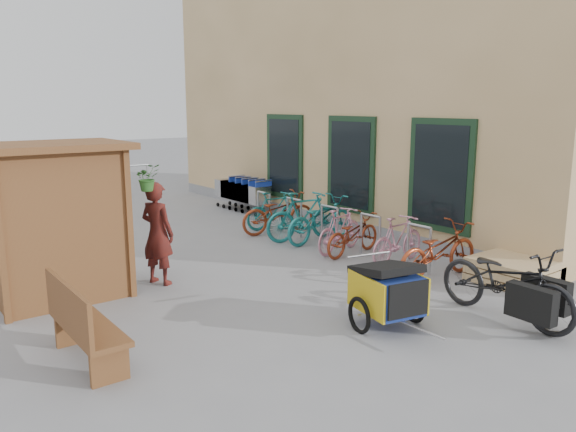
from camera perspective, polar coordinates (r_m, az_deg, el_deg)
ground at (r=8.85m, az=3.40°, el=-8.27°), size 80.00×80.00×0.00m
building at (r=16.13m, az=10.69°, el=12.99°), size 6.07×13.00×7.00m
kiosk at (r=9.13m, az=-23.11°, el=1.51°), size 2.49×1.65×2.40m
bike_rack at (r=11.92m, az=4.21°, el=-0.57°), size 0.05×5.35×0.86m
pallet_stack at (r=10.18m, az=21.72°, el=-5.22°), size 1.00×1.20×0.40m
bench at (r=6.94m, az=-20.29°, el=-10.13°), size 0.49×1.58×1.00m
shopping_carts at (r=15.83m, az=-4.70°, el=2.57°), size 0.55×2.17×0.98m
child_trailer at (r=7.69m, az=10.09°, el=-7.39°), size 1.03×1.63×0.94m
cargo_bike at (r=8.36m, az=21.40°, el=-6.32°), size 0.83×2.12×1.10m
person_kiosk at (r=9.53m, az=-13.12°, el=-1.73°), size 0.63×0.74×1.72m
bike_0 at (r=10.01m, az=15.01°, el=-3.42°), size 1.88×0.76×0.97m
bike_1 at (r=10.77m, az=11.10°, el=-2.38°), size 1.55×0.57×0.91m
bike_2 at (r=11.26m, az=6.59°, el=-1.85°), size 1.65×0.78×0.83m
bike_3 at (r=11.42m, az=5.30°, el=-1.44°), size 1.57×0.77×0.91m
bike_4 at (r=12.21m, az=3.29°, el=-0.34°), size 1.96×0.82×1.01m
bike_5 at (r=12.32m, az=1.60°, el=-0.01°), size 1.88×0.83×1.09m
bike_6 at (r=13.03m, az=-0.99°, el=0.35°), size 1.93×0.91×0.98m
bike_7 at (r=13.51m, az=-1.40°, el=0.59°), size 1.55×0.57×0.91m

